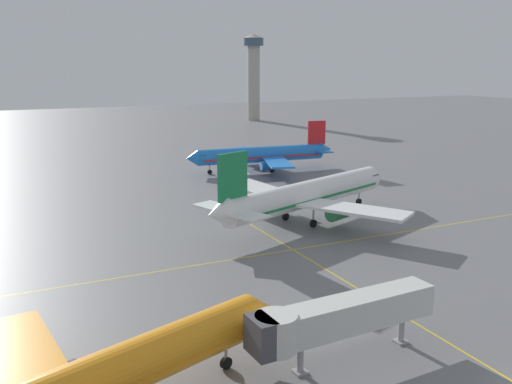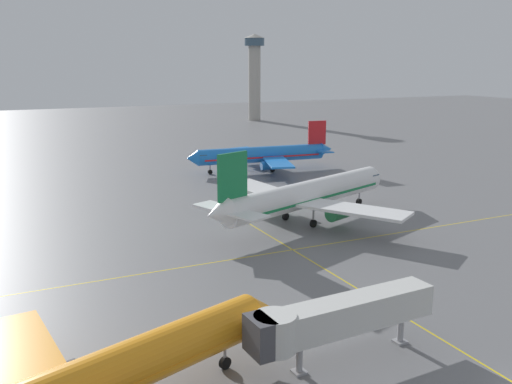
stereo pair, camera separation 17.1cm
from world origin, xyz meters
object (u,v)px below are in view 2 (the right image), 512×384
airliner_second_row (306,195)px  jet_bridge (331,319)px  airliner_third_row (263,155)px  control_tower (254,71)px

airliner_second_row → jet_bridge: bearing=-117.8°
airliner_second_row → airliner_third_row: airliner_second_row is taller
jet_bridge → control_tower: (81.61, 186.69, 17.21)m
airliner_second_row → airliner_third_row: bearing=72.7°
airliner_second_row → control_tower: (61.57, 148.71, 16.89)m
control_tower → airliner_third_row: bearing=-114.4°
airliner_second_row → control_tower: size_ratio=1.09×
airliner_third_row → jet_bridge: airliner_third_row is taller
airliner_second_row → airliner_third_row: 43.39m
airliner_second_row → control_tower: 161.83m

